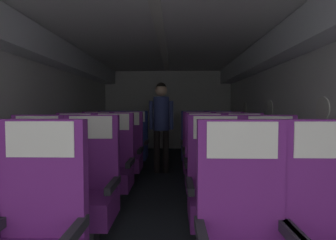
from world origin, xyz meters
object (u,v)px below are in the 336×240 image
seat_e_left_window (109,145)px  seat_e_right_aisle (219,145)px  seat_b_left_window (34,188)px  seat_d_left_window (96,153)px  seat_b_right_aisle (273,191)px  seat_c_right_window (205,166)px  seat_d_left_aisle (126,153)px  seat_e_right_window (194,145)px  seat_e_left_aisle (134,145)px  seat_d_right_aisle (229,154)px  seat_b_left_aisle (88,189)px  seat_c_right_aisle (246,167)px  seat_d_right_window (199,154)px  seat_c_left_aisle (112,166)px  flight_attendant (161,117)px  seat_b_right_window (216,190)px  seat_c_left_window (73,166)px

seat_e_left_window → seat_e_right_aisle: size_ratio=1.00×
seat_b_left_window → seat_d_left_window: 1.80m
seat_b_right_aisle → seat_c_right_window: (-0.47, 0.92, 0.00)m
seat_d_left_aisle → seat_e_right_aisle: size_ratio=1.00×
seat_e_left_window → seat_e_right_window: same height
seat_c_right_window → seat_e_left_aisle: 2.13m
seat_d_left_aisle → seat_d_right_aisle: 1.58m
seat_b_left_aisle → seat_c_right_aisle: bearing=30.2°
seat_b_left_aisle → seat_b_right_aisle: size_ratio=1.00×
seat_d_right_window → seat_b_left_aisle: bearing=-121.5°
seat_c_left_aisle → seat_d_right_window: 1.44m
seat_d_right_window → flight_attendant: flight_attendant is taller
seat_c_right_aisle → seat_e_left_window: size_ratio=1.00×
seat_d_left_window → seat_d_right_window: size_ratio=1.00×
seat_d_left_aisle → seat_e_left_aisle: 0.91m
seat_b_right_aisle → seat_c_right_aisle: (0.01, 0.92, 0.00)m
seat_b_right_aisle → seat_e_right_window: (-0.47, 2.74, 0.00)m
seat_c_right_window → seat_e_right_window: same height
seat_e_right_aisle → seat_b_right_aisle: bearing=-90.1°
seat_c_right_aisle → seat_e_right_aisle: size_ratio=1.00×
seat_b_left_window → seat_e_left_aisle: bearing=80.0°
seat_d_left_window → seat_e_left_window: size_ratio=1.00×
seat_e_right_window → seat_b_left_window: bearing=-120.3°
seat_d_right_window → seat_b_right_aisle: bearing=-75.6°
seat_c_right_window → seat_d_left_window: 1.82m
seat_d_right_aisle → seat_d_right_window: (-0.47, -0.01, 0.00)m
seat_b_left_aisle → seat_b_right_window: same height
seat_e_right_window → seat_d_left_window: bearing=-149.7°
seat_b_right_window → flight_attendant: (-0.59, 2.49, 0.53)m
seat_b_left_aisle → seat_c_right_aisle: size_ratio=1.00×
seat_b_right_window → seat_d_left_window: same height
seat_e_right_aisle → seat_e_right_window: size_ratio=1.00×
seat_c_left_aisle → seat_e_left_window: same height
seat_b_left_aisle → seat_e_left_window: (-0.49, 2.73, 0.00)m
seat_c_left_window → seat_d_left_aisle: (0.48, 0.91, 0.00)m
seat_b_left_window → seat_c_right_window: bearing=29.7°
seat_d_right_window → seat_c_right_aisle: bearing=-61.9°
seat_e_right_window → flight_attendant: (-0.60, -0.25, 0.53)m
seat_c_right_aisle → seat_e_right_window: bearing=104.8°
seat_e_right_window → seat_d_left_aisle: bearing=-140.2°
seat_c_right_window → flight_attendant: flight_attendant is taller
seat_d_right_aisle → seat_e_left_window: (-2.07, 0.90, 0.00)m
seat_d_right_aisle → seat_e_left_window: size_ratio=1.00×
seat_b_left_window → seat_c_left_window: size_ratio=1.00×
seat_d_right_aisle → seat_e_right_aisle: size_ratio=1.00×
flight_attendant → seat_c_left_aisle: bearing=-89.7°
seat_b_right_window → seat_d_left_aisle: size_ratio=1.00×
seat_b_right_aisle → seat_d_right_aisle: size_ratio=1.00×
seat_d_right_aisle → flight_attendant: size_ratio=0.68×
seat_d_left_window → seat_d_left_aisle: same height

